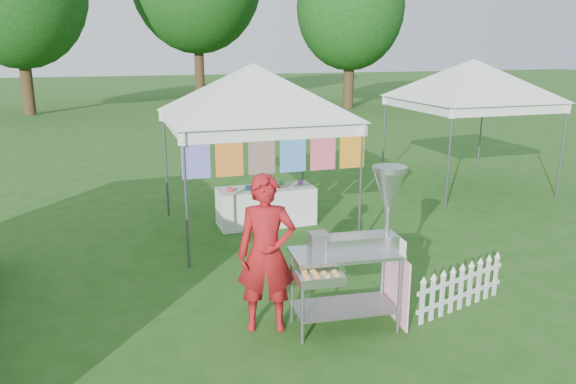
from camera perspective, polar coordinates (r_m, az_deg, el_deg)
name	(u,v)px	position (r m, az deg, el deg)	size (l,w,h in m)	color
ground	(325,314)	(7.29, 3.82, -12.22)	(120.00, 120.00, 0.00)	#204C15
canopy_main	(253,64)	(9.83, -3.57, 12.87)	(4.24, 4.24, 3.45)	#59595E
canopy_right	(474,59)	(13.59, 18.36, 12.69)	(4.24, 4.24, 3.45)	#59595E
tree_right	(351,8)	(30.72, 6.38, 18.12)	(5.60, 5.60, 8.42)	#332112
donut_cart	(363,236)	(6.60, 7.64, -4.45)	(1.47, 0.91, 1.95)	gray
vendor	(266,254)	(6.57, -2.20, -6.29)	(0.69, 0.45, 1.88)	maroon
picket_fence	(461,288)	(7.59, 17.16, -9.34)	(1.56, 0.50, 0.56)	silver
display_table	(266,206)	(10.59, -2.25, -1.43)	(1.80, 0.70, 0.71)	white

